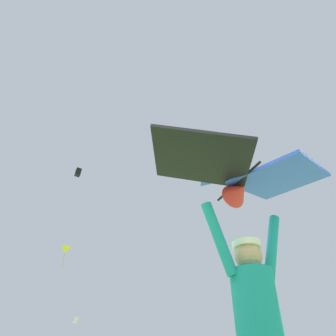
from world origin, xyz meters
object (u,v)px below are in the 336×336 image
Objects in this scene: distant_kite_white_overhead_distant at (76,320)px; distant_kite_yellow_low_left at (65,250)px; distant_kite_black_far_center at (78,172)px; held_stunt_kite at (241,174)px; kite_flyer_person at (259,332)px; distant_kite_blue_high_right at (206,181)px.

distant_kite_yellow_low_left reaches higher than distant_kite_white_overhead_distant.
distant_kite_yellow_low_left is 2.12× the size of distant_kite_black_far_center.
distant_kite_white_overhead_distant is 10.64m from distant_kite_yellow_low_left.
distant_kite_black_far_center is at bearing -128.94° from distant_kite_white_overhead_distant.
distant_kite_yellow_low_left reaches higher than held_stunt_kite.
distant_kite_blue_high_right is (8.77, 10.90, 10.19)m from kite_flyer_person.
kite_flyer_person is 1.32m from held_stunt_kite.
distant_kite_white_overhead_distant is at bearing 62.50° from distant_kite_yellow_low_left.
distant_kite_black_far_center is at bearing 100.18° from distant_kite_blue_high_right.
distant_kite_white_overhead_distant is 0.83× the size of distant_kite_blue_high_right.
held_stunt_kite is 2.05× the size of distant_kite_blue_high_right.
kite_flyer_person is at bearing 80.49° from held_stunt_kite.
distant_kite_black_far_center reaches higher than distant_kite_white_overhead_distant.
distant_kite_yellow_low_left is (4.68, 26.68, 8.58)m from held_stunt_kite.
distant_kite_white_overhead_distant is 24.76m from distant_kite_blue_high_right.
distant_kite_black_far_center is (-3.90, -4.82, 15.23)m from distant_kite_white_overhead_distant.
distant_kite_black_far_center reaches higher than distant_kite_blue_high_right.
distant_kite_blue_high_right reaches higher than distant_kite_white_overhead_distant.
distant_kite_yellow_low_left is 11.62m from distant_kite_black_far_center.
distant_kite_blue_high_right reaches higher than held_stunt_kite.
distant_kite_blue_high_right is (-0.39, -24.34, 4.56)m from distant_kite_white_overhead_distant.
distant_kite_white_overhead_distant is 0.37× the size of distant_kite_yellow_low_left.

